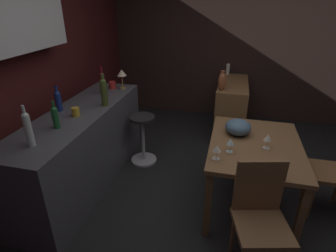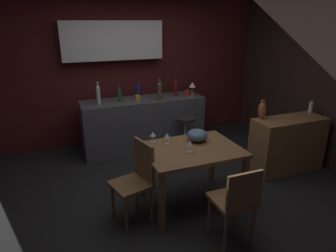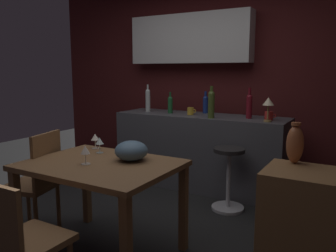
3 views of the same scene
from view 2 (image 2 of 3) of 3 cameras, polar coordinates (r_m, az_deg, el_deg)
The scene contains 23 objects.
ground_plane at distance 4.13m, azimuth 0.78°, elevation -12.06°, with size 9.00×9.00×0.00m, color black.
wall_kitchen_back at distance 5.53m, azimuth -8.13°, elevation 11.54°, with size 5.20×0.33×2.60m.
wall_side_right at distance 5.34m, azimuth 25.97°, elevation 8.28°, with size 0.10×4.40×2.60m, color #33231E.
dining_table at distance 3.59m, azimuth 4.48°, elevation -5.67°, with size 1.14×0.85×0.74m.
kitchen_counter at distance 5.25m, azimuth -4.73°, elevation 0.41°, with size 2.10×0.60×0.90m, color #4C4C51.
sideboard_cabinet at distance 4.82m, azimuth 21.87°, elevation -3.30°, with size 1.10×0.44×0.82m, color olive.
chair_near_window at distance 3.41m, azimuth -6.13°, elevation -9.97°, with size 0.49×0.49×0.92m.
chair_by_doorway at distance 3.10m, azimuth 12.85°, elevation -13.86°, with size 0.40×0.40×0.86m.
bar_stool at distance 5.02m, azimuth 3.32°, elevation -1.71°, with size 0.34×0.34×0.65m.
wine_glass_left at distance 3.40m, azimuth 4.19°, elevation -3.39°, with size 0.07×0.07×0.14m.
wine_glass_right at distance 3.63m, azimuth -0.18°, elevation -1.92°, with size 0.07×0.07×0.13m.
wine_glass_center at distance 3.67m, azimuth -2.91°, elevation -1.66°, with size 0.07×0.07×0.14m.
fruit_bowl at distance 3.73m, azimuth 5.62°, elevation -1.78°, with size 0.26×0.26×0.15m, color slate.
wine_bottle_olive at distance 4.96m, azimuth -1.61°, elevation 6.81°, with size 0.07×0.07×0.36m.
wine_bottle_cobalt at distance 5.27m, azimuth -5.75°, elevation 6.95°, with size 0.07×0.07×0.28m.
wine_bottle_green at distance 4.97m, azimuth -9.28°, elevation 5.94°, with size 0.06×0.06×0.27m.
wine_bottle_clear at distance 4.91m, azimuth -13.23°, elevation 6.02°, with size 0.06×0.06×0.35m.
wine_bottle_ruby at distance 5.28m, azimuth 1.46°, elevation 7.39°, with size 0.07×0.07×0.35m.
cup_red at distance 5.38m, azimuth 3.80°, elevation 6.40°, with size 0.12×0.09×0.09m.
cup_mustard at distance 5.04m, azimuth -5.88°, elevation 5.42°, with size 0.11×0.08×0.09m.
counter_lamp at distance 5.23m, azimuth 4.69°, elevation 7.65°, with size 0.12×0.12×0.26m.
pillar_candle_tall at distance 5.08m, azimuth 25.68°, elevation 3.22°, with size 0.06×0.06×0.20m.
vase_copper at distance 4.50m, azimuth 17.60°, elevation 2.94°, with size 0.11×0.11×0.28m.
Camera 2 is at (-1.35, -3.25, 2.17)m, focal length 31.78 mm.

